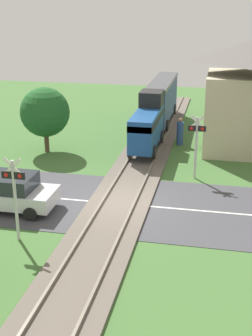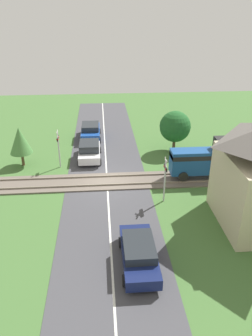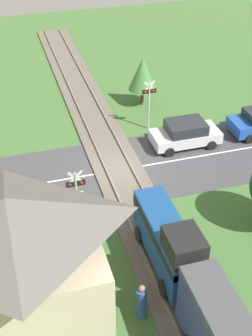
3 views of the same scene
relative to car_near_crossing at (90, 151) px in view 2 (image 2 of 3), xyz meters
name	(u,v)px [view 2 (image 2 of 3)]	position (x,y,z in m)	size (l,w,h in m)	color
ground_plane	(107,182)	(4.61, 1.44, -0.82)	(60.00, 60.00, 0.00)	#426B33
road_surface	(107,182)	(4.61, 1.44, -0.81)	(48.00, 6.40, 0.02)	#424247
track_bed	(107,181)	(4.61, 1.44, -0.76)	(2.80, 48.00, 0.24)	#665B51
car_near_crossing	(90,151)	(0.00, 0.00, 0.00)	(4.13, 2.07, 1.60)	silver
car_far_side	(139,253)	(13.94, 2.88, -0.08)	(4.54, 1.95, 1.40)	#141E4C
car_behind_queue	(91,131)	(-5.29, 0.00, 0.00)	(4.27, 2.08, 1.57)	#1E4CA8
crossing_signal_west_approach	(58,144)	(1.51, -2.52, 1.30)	(0.90, 0.18, 3.34)	#B7B7B7
crossing_signal_east_approach	(165,174)	(7.72, 5.40, 1.30)	(0.90, 0.18, 3.34)	#B7B7B7
pedestrian_by_station	(236,180)	(6.40, 11.13, -0.04)	(0.42, 0.42, 1.71)	#2D4C8E
tree_roadside_hedge	(175,127)	(-1.31, 8.04, 1.61)	(2.92, 2.92, 3.90)	brown
tree_beyond_track	(20,141)	(0.87, -5.79, 1.49)	(1.90, 1.90, 3.47)	brown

